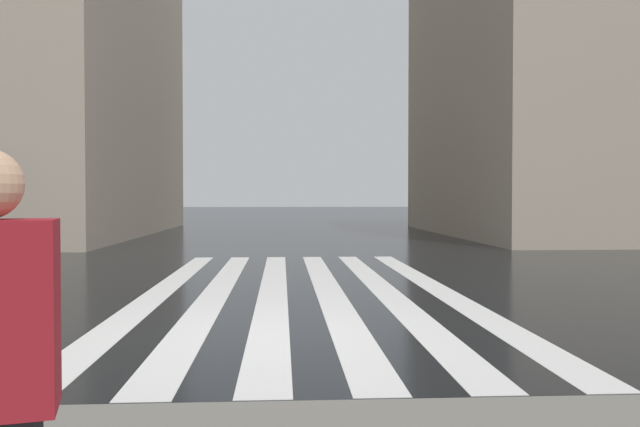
% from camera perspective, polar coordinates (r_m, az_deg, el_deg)
% --- Properties ---
extents(ground_plane, '(220.00, 220.00, 0.00)m').
position_cam_1_polar(ground_plane, '(8.07, -4.58, -10.61)').
color(ground_plane, black).
extents(zebra_crossing, '(13.00, 5.50, 0.01)m').
position_cam_1_polar(zebra_crossing, '(12.01, -1.69, -6.61)').
color(zebra_crossing, silver).
rests_on(zebra_crossing, ground_plane).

